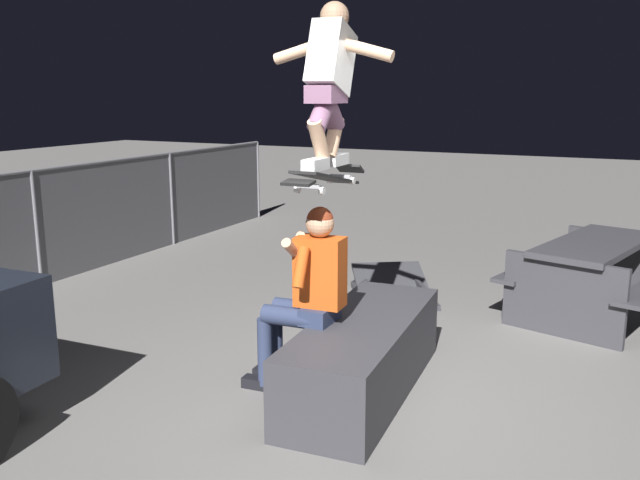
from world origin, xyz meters
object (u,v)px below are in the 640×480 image
picnic_table_back (594,266)px  skater_airborne (330,77)px  skateboard (326,178)px  kicker_ramp (393,293)px  person_sitting_on_ledge (306,289)px  ledge_box_main (363,356)px

picnic_table_back → skater_airborne: bearing=147.4°
skateboard → skater_airborne: size_ratio=0.91×
skater_airborne → kicker_ramp: size_ratio=0.92×
skateboard → person_sitting_on_ledge: bearing=139.2°
ledge_box_main → skater_airborne: size_ratio=1.72×
ledge_box_main → skateboard: bearing=102.3°
ledge_box_main → picnic_table_back: 2.92m
skateboard → kicker_ramp: 2.78m
ledge_box_main → picnic_table_back: bearing=-28.0°
skateboard → skater_airborne: (0.06, 0.00, 0.69)m
person_sitting_on_ledge → picnic_table_back: size_ratio=0.70×
ledge_box_main → kicker_ramp: (2.25, 0.57, -0.21)m
ledge_box_main → picnic_table_back: picnic_table_back is taller
kicker_ramp → person_sitting_on_ledge: bearing=-175.5°
skater_airborne → picnic_table_back: size_ratio=0.56×
ledge_box_main → kicker_ramp: size_ratio=1.58×
ledge_box_main → skater_airborne: (-0.00, 0.28, 1.98)m
skater_airborne → picnic_table_back: skater_airborne is taller
kicker_ramp → skateboard: bearing=-172.7°
skateboard → skater_airborne: bearing=2.0°
skateboard → skater_airborne: skater_airborne is taller
skater_airborne → picnic_table_back: bearing=-32.6°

